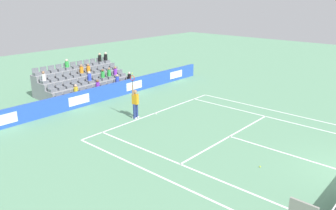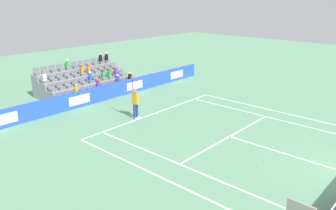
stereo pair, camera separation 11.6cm
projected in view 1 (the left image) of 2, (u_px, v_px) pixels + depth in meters
line_baseline at (155, 113)px, 21.27m from camera, size 10.97×0.10×0.01m
line_service at (230, 136)px, 17.82m from camera, size 8.23×0.10×0.01m
line_centre_service at (289, 154)px, 15.80m from camera, size 0.10×6.40×0.01m
line_singles_sideline_left at (188, 167)px, 14.60m from camera, size 0.10×11.89×0.01m
line_singles_sideline_right at (272, 118)px, 20.46m from camera, size 0.10×11.89×0.01m
line_doubles_sideline_left at (167, 180)px, 13.63m from camera, size 0.10×11.89×0.01m
line_doubles_sideline_right at (282, 112)px, 21.44m from camera, size 0.10×11.89×0.01m
line_centre_mark at (156, 114)px, 21.21m from camera, size 0.10×0.20×0.01m
sponsor_barrier at (108, 92)px, 23.99m from camera, size 19.79×0.22×1.07m
tennis_player at (135, 103)px, 20.14m from camera, size 0.53×0.40×2.85m
stadium_stand at (84, 83)px, 25.81m from camera, size 6.82×3.80×2.57m
loose_tennis_ball at (260, 167)px, 14.61m from camera, size 0.07×0.07×0.07m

